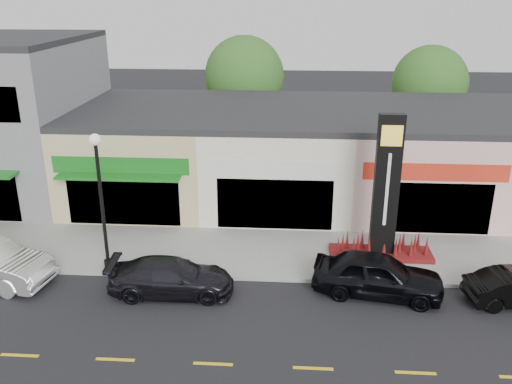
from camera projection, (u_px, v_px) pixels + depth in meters
ground at (310, 312)px, 18.89m from camera, size 120.00×120.00×0.00m
sidewalk at (308, 253)px, 22.92m from camera, size 52.00×4.30×0.15m
curb at (309, 280)px, 20.82m from camera, size 52.00×0.20×0.15m
shop_beige at (149, 150)px, 29.29m from camera, size 7.00×10.85×4.80m
shop_cream at (278, 152)px, 28.85m from camera, size 7.00×10.01×4.80m
shop_pink_w at (411, 155)px, 28.41m from camera, size 7.00×10.01×4.80m
tree_rear_west at (244, 76)px, 35.51m from camera, size 5.20×5.20×7.83m
tree_rear_mid at (430, 83)px, 34.87m from camera, size 4.80×4.80×7.29m
lamp_west_near at (100, 189)px, 20.51m from camera, size 0.44×0.44×5.47m
pylon_sign at (384, 209)px, 21.82m from camera, size 4.20×1.30×6.00m
car_dark_sedan at (171, 277)px, 19.85m from camera, size 2.02×4.64×1.33m
car_black_sedan at (378, 275)px, 19.74m from camera, size 2.66×4.96×1.60m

